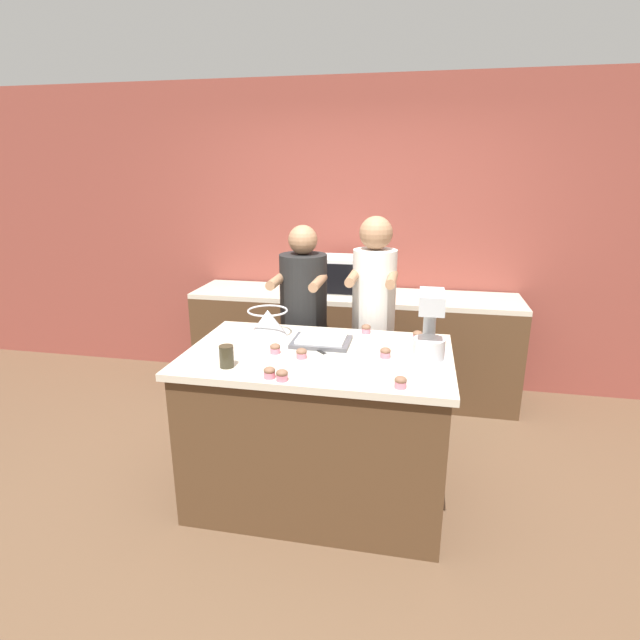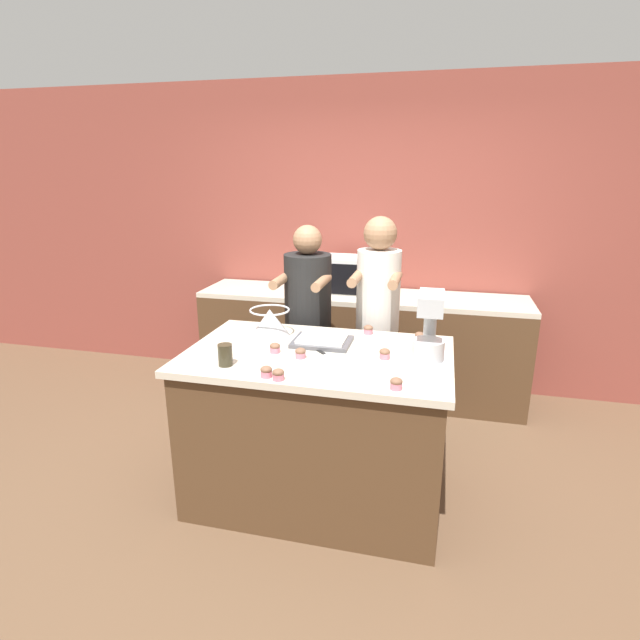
{
  "view_description": "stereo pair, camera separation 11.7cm",
  "coord_description": "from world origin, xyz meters",
  "px_view_note": "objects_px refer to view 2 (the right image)",
  "views": [
    {
      "loc": [
        0.53,
        -2.62,
        1.95
      ],
      "look_at": [
        0.0,
        0.05,
        1.12
      ],
      "focal_mm": 28.0,
      "sensor_mm": 36.0,
      "label": 1
    },
    {
      "loc": [
        0.65,
        -2.6,
        1.95
      ],
      "look_at": [
        0.0,
        0.05,
        1.12
      ],
      "focal_mm": 28.0,
      "sensor_mm": 36.0,
      "label": 2
    }
  ],
  "objects_px": {
    "microwave_oven": "(349,275)",
    "cupcake_7": "(275,348)",
    "mixing_bowl": "(270,321)",
    "cupcake_3": "(278,374)",
    "cupcake_1": "(396,383)",
    "cupcake_0": "(300,353)",
    "cupcake_5": "(420,337)",
    "drinking_glass": "(225,355)",
    "knife": "(326,355)",
    "person_right": "(377,327)",
    "person_left": "(308,329)",
    "cupcake_6": "(368,329)",
    "baking_tray": "(322,341)",
    "cupcake_2": "(385,354)",
    "cupcake_4": "(266,371)",
    "stand_mixer": "(429,333)"
  },
  "relations": [
    {
      "from": "cupcake_0",
      "to": "drinking_glass",
      "type": "bearing_deg",
      "value": -151.01
    },
    {
      "from": "cupcake_2",
      "to": "cupcake_3",
      "type": "distance_m",
      "value": 0.64
    },
    {
      "from": "cupcake_2",
      "to": "cupcake_1",
      "type": "bearing_deg",
      "value": -75.47
    },
    {
      "from": "cupcake_1",
      "to": "person_right",
      "type": "bearing_deg",
      "value": 101.9
    },
    {
      "from": "person_right",
      "to": "knife",
      "type": "height_order",
      "value": "person_right"
    },
    {
      "from": "knife",
      "to": "cupcake_0",
      "type": "xyz_separation_m",
      "value": [
        -0.13,
        -0.07,
        0.03
      ]
    },
    {
      "from": "drinking_glass",
      "to": "cupcake_6",
      "type": "distance_m",
      "value": 0.97
    },
    {
      "from": "cupcake_1",
      "to": "cupcake_5",
      "type": "xyz_separation_m",
      "value": [
        0.07,
        0.73,
        0.0
      ]
    },
    {
      "from": "cupcake_2",
      "to": "cupcake_4",
      "type": "distance_m",
      "value": 0.68
    },
    {
      "from": "person_right",
      "to": "person_left",
      "type": "bearing_deg",
      "value": 179.94
    },
    {
      "from": "stand_mixer",
      "to": "cupcake_1",
      "type": "distance_m",
      "value": 0.43
    },
    {
      "from": "stand_mixer",
      "to": "cupcake_1",
      "type": "relative_size",
      "value": 6.5
    },
    {
      "from": "stand_mixer",
      "to": "drinking_glass",
      "type": "bearing_deg",
      "value": -164.1
    },
    {
      "from": "stand_mixer",
      "to": "knife",
      "type": "xyz_separation_m",
      "value": [
        -0.56,
        -0.03,
        -0.17
      ]
    },
    {
      "from": "drinking_glass",
      "to": "cupcake_1",
      "type": "xyz_separation_m",
      "value": [
        0.91,
        -0.09,
        -0.03
      ]
    },
    {
      "from": "cupcake_6",
      "to": "stand_mixer",
      "type": "bearing_deg",
      "value": -46.89
    },
    {
      "from": "knife",
      "to": "cupcake_7",
      "type": "height_order",
      "value": "cupcake_7"
    },
    {
      "from": "person_right",
      "to": "cupcake_4",
      "type": "relative_size",
      "value": 27.56
    },
    {
      "from": "person_left",
      "to": "cupcake_7",
      "type": "bearing_deg",
      "value": -88.4
    },
    {
      "from": "cupcake_0",
      "to": "cupcake_5",
      "type": "height_order",
      "value": "same"
    },
    {
      "from": "stand_mixer",
      "to": "drinking_glass",
      "type": "relative_size",
      "value": 3.28
    },
    {
      "from": "stand_mixer",
      "to": "baking_tray",
      "type": "height_order",
      "value": "stand_mixer"
    },
    {
      "from": "person_left",
      "to": "cupcake_3",
      "type": "xyz_separation_m",
      "value": [
        0.16,
        -1.17,
        0.14
      ]
    },
    {
      "from": "drinking_glass",
      "to": "cupcake_3",
      "type": "relative_size",
      "value": 1.98
    },
    {
      "from": "microwave_oven",
      "to": "cupcake_6",
      "type": "height_order",
      "value": "microwave_oven"
    },
    {
      "from": "mixing_bowl",
      "to": "cupcake_1",
      "type": "relative_size",
      "value": 4.21
    },
    {
      "from": "cupcake_2",
      "to": "drinking_glass",
      "type": "bearing_deg",
      "value": -159.66
    },
    {
      "from": "cupcake_1",
      "to": "cupcake_3",
      "type": "xyz_separation_m",
      "value": [
        -0.58,
        -0.03,
        0.0
      ]
    },
    {
      "from": "cupcake_0",
      "to": "cupcake_4",
      "type": "distance_m",
      "value": 0.31
    },
    {
      "from": "person_right",
      "to": "microwave_oven",
      "type": "relative_size",
      "value": 3.43
    },
    {
      "from": "cupcake_3",
      "to": "cupcake_7",
      "type": "distance_m",
      "value": 0.39
    },
    {
      "from": "cupcake_1",
      "to": "cupcake_4",
      "type": "xyz_separation_m",
      "value": [
        -0.65,
        -0.01,
        0.0
      ]
    },
    {
      "from": "baking_tray",
      "to": "microwave_oven",
      "type": "relative_size",
      "value": 0.71
    },
    {
      "from": "person_left",
      "to": "stand_mixer",
      "type": "height_order",
      "value": "person_left"
    },
    {
      "from": "person_left",
      "to": "drinking_glass",
      "type": "bearing_deg",
      "value": -99.27
    },
    {
      "from": "cupcake_1",
      "to": "cupcake_7",
      "type": "height_order",
      "value": "same"
    },
    {
      "from": "baking_tray",
      "to": "microwave_oven",
      "type": "distance_m",
      "value": 1.39
    },
    {
      "from": "cupcake_2",
      "to": "person_right",
      "type": "bearing_deg",
      "value": 100.52
    },
    {
      "from": "microwave_oven",
      "to": "cupcake_7",
      "type": "relative_size",
      "value": 8.04
    },
    {
      "from": "mixing_bowl",
      "to": "knife",
      "type": "distance_m",
      "value": 0.51
    },
    {
      "from": "mixing_bowl",
      "to": "cupcake_3",
      "type": "height_order",
      "value": "mixing_bowl"
    },
    {
      "from": "mixing_bowl",
      "to": "cupcake_0",
      "type": "bearing_deg",
      "value": -48.92
    },
    {
      "from": "person_left",
      "to": "cupcake_3",
      "type": "height_order",
      "value": "person_left"
    },
    {
      "from": "person_right",
      "to": "cupcake_0",
      "type": "bearing_deg",
      "value": -110.39
    },
    {
      "from": "cupcake_5",
      "to": "cupcake_6",
      "type": "bearing_deg",
      "value": 168.4
    },
    {
      "from": "cupcake_5",
      "to": "cupcake_1",
      "type": "bearing_deg",
      "value": -95.62
    },
    {
      "from": "cupcake_3",
      "to": "cupcake_7",
      "type": "bearing_deg",
      "value": 111.26
    },
    {
      "from": "baking_tray",
      "to": "cupcake_4",
      "type": "distance_m",
      "value": 0.57
    },
    {
      "from": "mixing_bowl",
      "to": "knife",
      "type": "xyz_separation_m",
      "value": [
        0.43,
        -0.27,
        -0.09
      ]
    },
    {
      "from": "baking_tray",
      "to": "cupcake_4",
      "type": "height_order",
      "value": "cupcake_4"
    }
  ]
}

